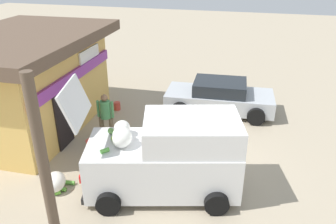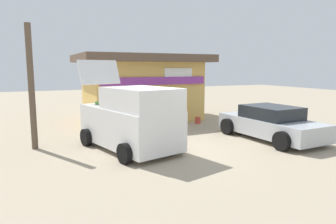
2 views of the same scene
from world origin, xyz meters
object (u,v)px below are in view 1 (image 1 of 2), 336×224
at_px(parked_sedan, 219,97).
at_px(vendor_standing, 106,114).
at_px(storefront_bar, 28,80).
at_px(customer_bending, 97,144).
at_px(delivery_van, 168,156).
at_px(paint_bucket, 117,106).
at_px(unloaded_banana_pile, 55,182).

bearing_deg(parked_sedan, vendor_standing, 134.52).
bearing_deg(vendor_standing, storefront_bar, 84.08).
relative_size(storefront_bar, parked_sedan, 1.56).
xyz_separation_m(storefront_bar, customer_bending, (-1.90, -3.43, -0.95)).
xyz_separation_m(delivery_van, vendor_standing, (2.03, 2.65, -0.07)).
distance_m(storefront_bar, vendor_standing, 3.12).
xyz_separation_m(vendor_standing, paint_bucket, (2.38, 0.64, -0.80)).
height_order(delivery_van, unloaded_banana_pile, delivery_van).
distance_m(storefront_bar, paint_bucket, 3.52).
bearing_deg(storefront_bar, delivery_van, -112.49).
distance_m(storefront_bar, delivery_van, 6.16).
xyz_separation_m(unloaded_banana_pile, paint_bucket, (5.18, 0.38, -0.06)).
bearing_deg(delivery_van, vendor_standing, 52.58).
height_order(parked_sedan, unloaded_banana_pile, parked_sedan).
xyz_separation_m(storefront_bar, delivery_van, (-2.34, -5.65, -0.73)).
bearing_deg(customer_bending, vendor_standing, 15.25).
height_order(storefront_bar, customer_bending, storefront_bar).
relative_size(unloaded_banana_pile, paint_bucket, 2.68).
distance_m(vendor_standing, paint_bucket, 2.59).
xyz_separation_m(parked_sedan, unloaded_banana_pile, (-6.10, 3.60, -0.39)).
relative_size(delivery_van, paint_bucket, 13.78).
relative_size(vendor_standing, customer_bending, 1.29).
height_order(customer_bending, unloaded_banana_pile, customer_bending).
bearing_deg(unloaded_banana_pile, storefront_bar, 41.38).
distance_m(vendor_standing, customer_bending, 1.65).
bearing_deg(delivery_van, unloaded_banana_pile, 104.95).
bearing_deg(parked_sedan, customer_bending, 149.13).
bearing_deg(vendor_standing, customer_bending, -164.75).
height_order(storefront_bar, unloaded_banana_pile, storefront_bar).
height_order(storefront_bar, parked_sedan, storefront_bar).
relative_size(vendor_standing, unloaded_banana_pile, 1.92).
bearing_deg(customer_bending, paint_bucket, 15.13).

